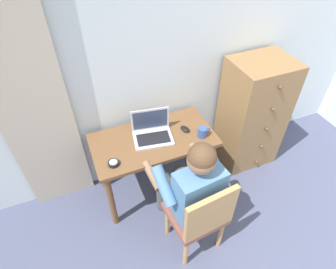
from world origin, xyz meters
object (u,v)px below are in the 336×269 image
(chair, at_px, (200,216))
(person_seated, at_px, (190,185))
(laptop, at_px, (152,132))
(coffee_mug, at_px, (203,132))
(desk_clock, at_px, (114,163))
(computer_mouse, at_px, (185,129))
(desk, at_px, (154,148))
(dresser, at_px, (252,114))

(chair, xyz_separation_m, person_seated, (-0.02, 0.18, 0.18))
(person_seated, xyz_separation_m, laptop, (-0.09, 0.58, 0.10))
(person_seated, height_order, coffee_mug, person_seated)
(laptop, xyz_separation_m, desk_clock, (-0.40, -0.20, -0.04))
(laptop, bearing_deg, desk_clock, -153.92)
(desk_clock, bearing_deg, person_seated, -37.57)
(computer_mouse, bearing_deg, desk_clock, 173.95)
(desk, distance_m, laptop, 0.17)
(person_seated, bearing_deg, dresser, 30.90)
(desk, height_order, person_seated, person_seated)
(desk, relative_size, person_seated, 0.92)
(desk, distance_m, chair, 0.74)
(dresser, height_order, person_seated, dresser)
(laptop, height_order, desk_clock, laptop)
(desk, bearing_deg, person_seated, -79.79)
(person_seated, distance_m, coffee_mug, 0.53)
(computer_mouse, height_order, coffee_mug, coffee_mug)
(chair, distance_m, desk_clock, 0.80)
(computer_mouse, bearing_deg, chair, -123.54)
(chair, distance_m, person_seated, 0.26)
(laptop, relative_size, coffee_mug, 3.14)
(desk, bearing_deg, dresser, 3.17)
(laptop, xyz_separation_m, coffee_mug, (0.41, -0.17, -0.00))
(desk, bearing_deg, chair, -81.13)
(desk, bearing_deg, coffee_mug, -18.03)
(desk, height_order, computer_mouse, computer_mouse)
(dresser, distance_m, desk_clock, 1.53)
(desk, height_order, dresser, dresser)
(laptop, bearing_deg, coffee_mug, -22.56)
(desk, xyz_separation_m, computer_mouse, (0.31, -0.01, 0.13))
(dresser, xyz_separation_m, desk_clock, (-1.51, -0.22, 0.12))
(desk, relative_size, computer_mouse, 10.91)
(laptop, xyz_separation_m, computer_mouse, (0.30, -0.04, -0.04))
(dresser, distance_m, coffee_mug, 0.74)
(laptop, relative_size, desk_clock, 4.19)
(laptop, bearing_deg, computer_mouse, -7.82)
(desk, relative_size, dresser, 0.91)
(chair, xyz_separation_m, coffee_mug, (0.30, 0.59, 0.28))
(chair, distance_m, computer_mouse, 0.79)
(dresser, distance_m, person_seated, 1.18)
(chair, relative_size, person_seated, 0.73)
(dresser, xyz_separation_m, computer_mouse, (-0.80, -0.07, 0.12))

